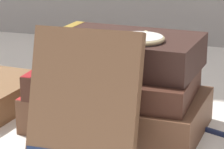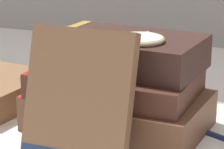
# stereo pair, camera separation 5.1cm
# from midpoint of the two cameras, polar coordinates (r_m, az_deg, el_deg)

# --- Properties ---
(ground_plane) EXTENTS (3.00, 3.00, 0.00)m
(ground_plane) POSITION_cam_midpoint_polar(r_m,az_deg,el_deg) (0.64, -7.15, -6.11)
(ground_plane) COLOR silver
(book_flat_bottom) EXTENTS (0.21, 0.14, 0.04)m
(book_flat_bottom) POSITION_cam_midpoint_polar(r_m,az_deg,el_deg) (0.64, -2.10, -3.82)
(book_flat_bottom) COLOR brown
(book_flat_bottom) RESTS_ON ground_plane
(book_flat_middle) EXTENTS (0.19, 0.13, 0.03)m
(book_flat_middle) POSITION_cam_midpoint_polar(r_m,az_deg,el_deg) (0.63, -2.49, -0.77)
(book_flat_middle) COLOR #422319
(book_flat_middle) RESTS_ON book_flat_bottom
(book_flat_top) EXTENTS (0.18, 0.12, 0.04)m
(book_flat_top) POSITION_cam_midpoint_polar(r_m,az_deg,el_deg) (0.63, -1.47, 2.50)
(book_flat_top) COLOR #331E19
(book_flat_top) RESTS_ON book_flat_middle
(book_leaning_front) EXTENTS (0.12, 0.06, 0.14)m
(book_leaning_front) POSITION_cam_midpoint_polar(r_m,az_deg,el_deg) (0.55, -5.72, -2.92)
(book_leaning_front) COLOR brown
(book_leaning_front) RESTS_ON ground_plane
(pocket_watch) EXTENTS (0.06, 0.06, 0.01)m
(pocket_watch) POSITION_cam_midpoint_polar(r_m,az_deg,el_deg) (0.59, 0.54, 3.87)
(pocket_watch) COLOR silver
(pocket_watch) RESTS_ON book_flat_top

